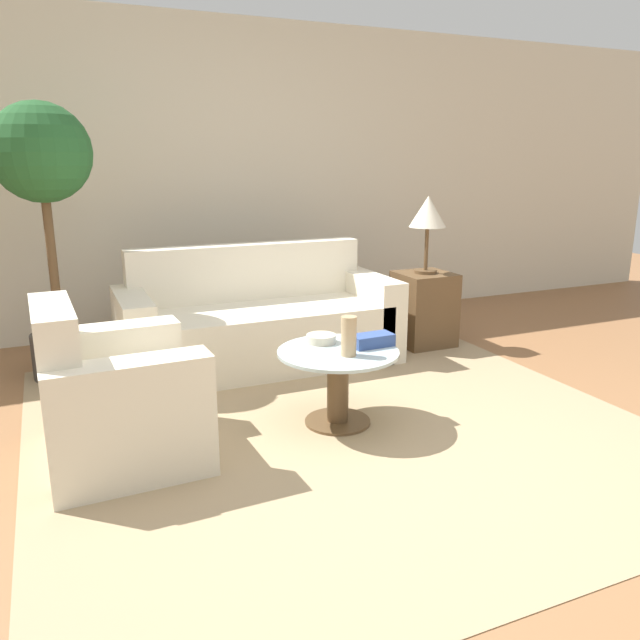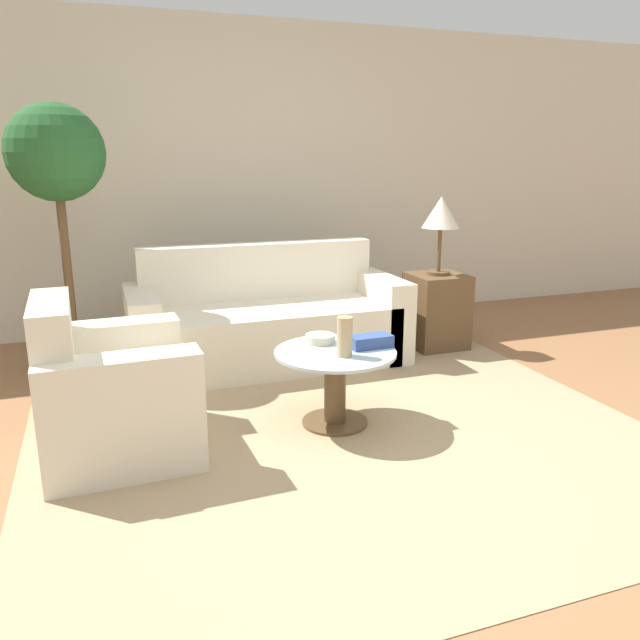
% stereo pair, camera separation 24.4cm
% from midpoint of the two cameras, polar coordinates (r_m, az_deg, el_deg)
% --- Properties ---
extents(ground_plane, '(14.00, 14.00, 0.00)m').
position_cam_midpoint_polar(ground_plane, '(3.10, 5.76, -13.77)').
color(ground_plane, '#8E603D').
extents(wall_back, '(10.00, 0.06, 2.60)m').
position_cam_midpoint_polar(wall_back, '(5.60, -9.79, 12.71)').
color(wall_back, beige).
rests_on(wall_back, ground_plane).
extents(rug, '(3.31, 3.31, 0.01)m').
position_cam_midpoint_polar(rug, '(3.60, -0.35, -9.38)').
color(rug, tan).
rests_on(rug, ground_plane).
extents(sofa_main, '(1.96, 0.80, 0.85)m').
position_cam_midpoint_polar(sofa_main, '(4.59, -7.24, -0.45)').
color(sofa_main, beige).
rests_on(sofa_main, ground_plane).
extents(armchair, '(0.76, 0.88, 0.81)m').
position_cam_midpoint_polar(armchair, '(3.32, -20.63, -7.24)').
color(armchair, beige).
rests_on(armchair, ground_plane).
extents(coffee_table, '(0.68, 0.68, 0.44)m').
position_cam_midpoint_polar(coffee_table, '(3.50, -0.36, -5.24)').
color(coffee_table, brown).
rests_on(coffee_table, ground_plane).
extents(side_table, '(0.41, 0.41, 0.59)m').
position_cam_midpoint_polar(side_table, '(5.04, 8.10, 1.00)').
color(side_table, brown).
rests_on(side_table, ground_plane).
extents(table_lamp, '(0.29, 0.29, 0.60)m').
position_cam_midpoint_polar(table_lamp, '(4.92, 8.42, 9.52)').
color(table_lamp, brown).
rests_on(table_lamp, side_table).
extents(potted_plant, '(0.64, 0.64, 1.82)m').
position_cam_midpoint_polar(potted_plant, '(4.51, -25.36, 10.88)').
color(potted_plant, '#3D3833').
rests_on(potted_plant, ground_plane).
extents(vase, '(0.08, 0.08, 0.22)m').
position_cam_midpoint_polar(vase, '(3.34, 0.56, -1.50)').
color(vase, tan).
rests_on(vase, coffee_table).
extents(bowl, '(0.17, 0.17, 0.05)m').
position_cam_midpoint_polar(bowl, '(3.59, -1.85, -1.73)').
color(bowl, beige).
rests_on(bowl, coffee_table).
extents(book_stack, '(0.24, 0.13, 0.07)m').
position_cam_midpoint_polar(book_stack, '(3.53, 2.82, -1.87)').
color(book_stack, '#334C8C').
rests_on(book_stack, coffee_table).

